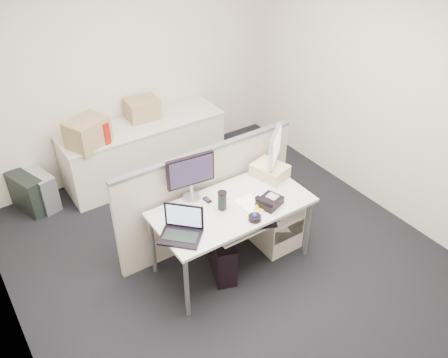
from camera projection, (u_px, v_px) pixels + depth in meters
floor at (232, 262)px, 4.84m from camera, size 4.00×4.50×0.01m
wall_back at (125, 67)px, 5.60m from camera, size 4.00×0.02×2.70m
wall_right at (389, 94)px, 4.98m from camera, size 0.02×4.50×2.70m
desk at (232, 211)px, 4.46m from camera, size 1.50×0.75×0.73m
keyboard_tray at (243, 225)px, 4.36m from camera, size 0.62×0.32×0.02m
drawer_pedestal at (273, 216)px, 4.94m from camera, size 0.40×0.55×0.65m
cubicle_partition at (207, 197)px, 4.83m from camera, size 2.00×0.06×1.10m
back_counter at (145, 150)px, 5.95m from camera, size 2.00×0.60×0.72m
monitor_main at (191, 178)px, 4.39m from camera, size 0.48×0.23×0.47m
monitor_small at (274, 153)px, 4.72m from camera, size 0.44×0.41×0.49m
laptop at (180, 226)px, 3.98m from camera, size 0.43×0.43×0.26m
trackball at (255, 218)px, 4.24m from camera, size 0.15×0.15×0.04m
desk_phone at (270, 202)px, 4.42m from camera, size 0.27×0.24×0.07m
paper_stack at (250, 204)px, 4.43m from camera, size 0.21×0.26×0.01m
sticky_pad at (259, 209)px, 4.38m from camera, size 0.10×0.10×0.01m
travel_mug at (222, 201)px, 4.34m from camera, size 0.09×0.09×0.18m
banana at (258, 206)px, 4.39m from camera, size 0.16×0.11×0.04m
cellphone at (207, 200)px, 4.49m from camera, size 0.05×0.10×0.01m
manila_folders at (270, 170)px, 4.80m from camera, size 0.34×0.39×0.13m
keyboard at (250, 224)px, 4.34m from camera, size 0.50×0.34×0.03m
pc_tower_desk at (222, 255)px, 4.61m from camera, size 0.34×0.51×0.44m
pc_tower_spare_dark at (27, 193)px, 5.43m from camera, size 0.33×0.52×0.45m
pc_tower_spare_silver at (41, 189)px, 5.50m from camera, size 0.30×0.51×0.45m
cardboard_box_left at (88, 133)px, 5.25m from camera, size 0.53×0.47×0.33m
cardboard_box_right at (142, 109)px, 5.78m from camera, size 0.39×0.31×0.27m
red_binder at (100, 131)px, 5.34m from camera, size 0.13×0.31×0.28m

